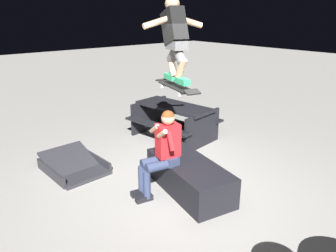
{
  "coord_description": "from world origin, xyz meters",
  "views": [
    {
      "loc": [
        -3.31,
        3.04,
        2.64
      ],
      "look_at": [
        0.09,
        0.16,
        1.07
      ],
      "focal_mm": 34.67,
      "sensor_mm": 36.0,
      "label": 1
    }
  ],
  "objects_px": {
    "person_sitting_on_ledge": "(162,149)",
    "skateboard": "(176,87)",
    "ledge_box_main": "(189,177)",
    "kicker_ramp": "(74,167)",
    "picnic_table_back": "(174,116)",
    "skater_airborne": "(175,36)"
  },
  "relations": [
    {
      "from": "skater_airborne",
      "to": "picnic_table_back",
      "type": "height_order",
      "value": "skater_airborne"
    },
    {
      "from": "ledge_box_main",
      "to": "picnic_table_back",
      "type": "xyz_separation_m",
      "value": [
        1.86,
        -1.32,
        0.26
      ]
    },
    {
      "from": "ledge_box_main",
      "to": "skateboard",
      "type": "relative_size",
      "value": 1.52
    },
    {
      "from": "ledge_box_main",
      "to": "skateboard",
      "type": "xyz_separation_m",
      "value": [
        0.14,
        0.16,
        1.41
      ]
    },
    {
      "from": "skater_airborne",
      "to": "ledge_box_main",
      "type": "bearing_deg",
      "value": -144.21
    },
    {
      "from": "skater_airborne",
      "to": "kicker_ramp",
      "type": "relative_size",
      "value": 0.95
    },
    {
      "from": "person_sitting_on_ledge",
      "to": "skater_airborne",
      "type": "distance_m",
      "value": 1.63
    },
    {
      "from": "person_sitting_on_ledge",
      "to": "skateboard",
      "type": "relative_size",
      "value": 1.26
    },
    {
      "from": "ledge_box_main",
      "to": "picnic_table_back",
      "type": "height_order",
      "value": "picnic_table_back"
    },
    {
      "from": "ledge_box_main",
      "to": "kicker_ramp",
      "type": "height_order",
      "value": "ledge_box_main"
    },
    {
      "from": "ledge_box_main",
      "to": "kicker_ramp",
      "type": "distance_m",
      "value": 2.1
    },
    {
      "from": "kicker_ramp",
      "to": "picnic_table_back",
      "type": "bearing_deg",
      "value": -88.45
    },
    {
      "from": "picnic_table_back",
      "to": "skater_airborne",
      "type": "bearing_deg",
      "value": 138.7
    },
    {
      "from": "picnic_table_back",
      "to": "ledge_box_main",
      "type": "bearing_deg",
      "value": 144.63
    },
    {
      "from": "skateboard",
      "to": "kicker_ramp",
      "type": "height_order",
      "value": "skateboard"
    },
    {
      "from": "kicker_ramp",
      "to": "picnic_table_back",
      "type": "height_order",
      "value": "picnic_table_back"
    },
    {
      "from": "ledge_box_main",
      "to": "person_sitting_on_ledge",
      "type": "distance_m",
      "value": 0.65
    },
    {
      "from": "skater_airborne",
      "to": "picnic_table_back",
      "type": "bearing_deg",
      "value": -41.3
    },
    {
      "from": "kicker_ramp",
      "to": "picnic_table_back",
      "type": "xyz_separation_m",
      "value": [
        0.07,
        -2.4,
        0.44
      ]
    },
    {
      "from": "ledge_box_main",
      "to": "skater_airborne",
      "type": "relative_size",
      "value": 1.41
    },
    {
      "from": "skater_airborne",
      "to": "picnic_table_back",
      "type": "xyz_separation_m",
      "value": [
        1.66,
        -1.46,
        -1.84
      ]
    },
    {
      "from": "ledge_box_main",
      "to": "person_sitting_on_ledge",
      "type": "height_order",
      "value": "person_sitting_on_ledge"
    }
  ]
}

